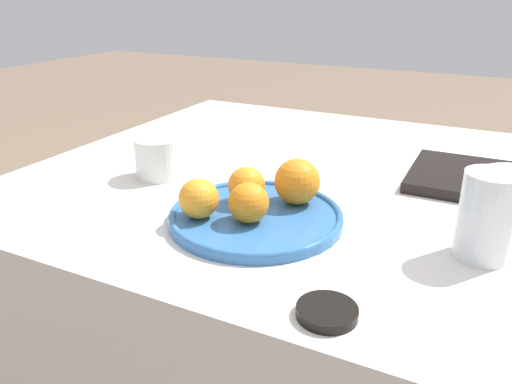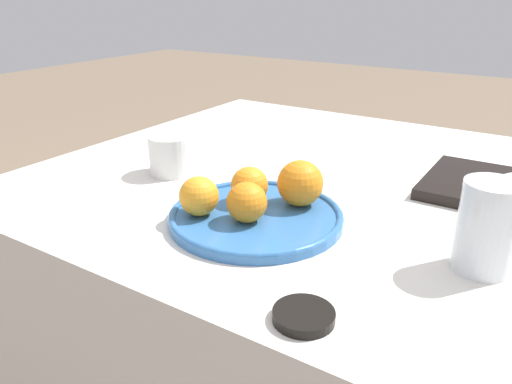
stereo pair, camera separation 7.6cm
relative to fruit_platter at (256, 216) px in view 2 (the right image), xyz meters
The scene contains 9 objects.
table 0.46m from the fruit_platter, 60.66° to the left, with size 1.35×0.97×0.71m.
fruit_platter is the anchor object (origin of this frame).
orange_0 0.06m from the fruit_platter, 136.08° to the left, with size 0.06×0.06×0.06m.
orange_1 0.04m from the fruit_platter, 86.16° to the right, with size 0.06×0.06×0.06m.
orange_2 0.09m from the fruit_platter, 146.37° to the right, with size 0.06×0.06×0.06m.
orange_3 0.09m from the fruit_platter, 59.85° to the left, with size 0.07×0.07×0.07m.
water_glass 0.33m from the fruit_platter, ahead, with size 0.07×0.07×0.12m.
cup_1 0.27m from the fruit_platter, 159.71° to the left, with size 0.09×0.09×0.08m.
soy_dish 0.26m from the fruit_platter, 45.38° to the right, with size 0.07×0.07×0.01m.
Camera 2 is at (0.24, -0.84, 1.05)m, focal length 35.00 mm.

